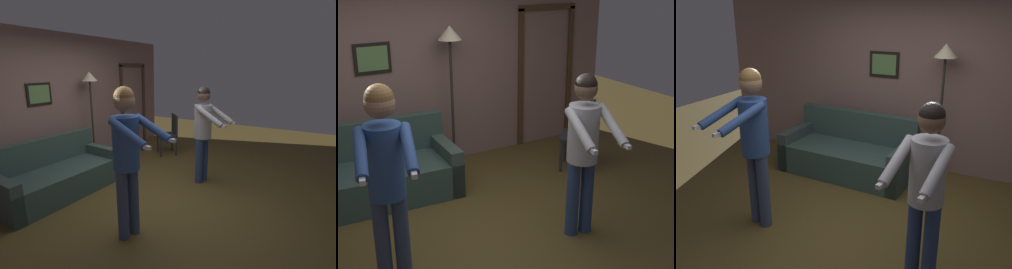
{
  "view_description": "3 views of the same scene",
  "coord_description": "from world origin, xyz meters",
  "views": [
    {
      "loc": [
        -3.17,
        -2.08,
        1.97
      ],
      "look_at": [
        -0.28,
        -0.42,
        1.12
      ],
      "focal_mm": 28.0,
      "sensor_mm": 36.0,
      "label": 1
    },
    {
      "loc": [
        -1.9,
        -3.67,
        2.6
      ],
      "look_at": [
        0.09,
        -0.33,
        1.2
      ],
      "focal_mm": 50.0,
      "sensor_mm": 36.0,
      "label": 2
    },
    {
      "loc": [
        1.51,
        -3.24,
        2.39
      ],
      "look_at": [
        0.05,
        -0.25,
        1.22
      ],
      "focal_mm": 40.0,
      "sensor_mm": 36.0,
      "label": 3
    }
  ],
  "objects": [
    {
      "name": "person_standing_left",
      "position": [
        -0.99,
        -0.31,
        1.09
      ],
      "size": [
        0.54,
        0.76,
        1.78
      ],
      "color": "#3A486B",
      "rests_on": "ground_plane"
    },
    {
      "name": "torchiere_lamp",
      "position": [
        0.53,
        1.8,
        1.55
      ],
      "size": [
        0.3,
        0.3,
        1.9
      ],
      "color": "#332D28",
      "rests_on": "ground_plane"
    },
    {
      "name": "couch",
      "position": [
        -0.68,
        1.39,
        0.28
      ],
      "size": [
        1.94,
        0.95,
        0.87
      ],
      "color": "#354C44",
      "rests_on": "ground_plane"
    },
    {
      "name": "ground_plane",
      "position": [
        0.0,
        0.0,
        0.0
      ],
      "size": [
        12.0,
        12.0,
        0.0
      ],
      "primitive_type": "plane",
      "color": "brown"
    },
    {
      "name": "person_standing_right",
      "position": [
        0.9,
        -0.44,
        1.01
      ],
      "size": [
        0.51,
        0.69,
        1.67
      ],
      "color": "navy",
      "rests_on": "ground_plane"
    },
    {
      "name": "back_wall_assembly",
      "position": [
        0.03,
        2.08,
        1.3
      ],
      "size": [
        6.4,
        0.1,
        2.6
      ],
      "color": "gray",
      "rests_on": "ground_plane"
    }
  ]
}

